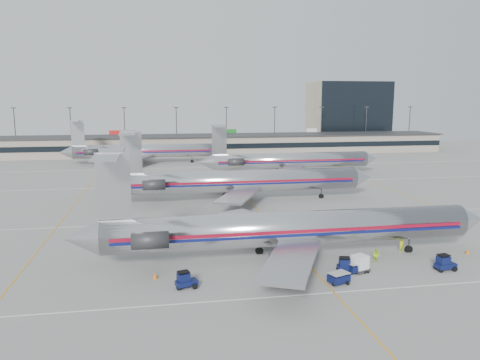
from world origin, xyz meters
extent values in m
plane|color=gray|center=(0.00, 0.00, 0.00)|extent=(260.00, 260.00, 0.00)
cube|color=silver|center=(0.00, 10.00, 0.01)|extent=(160.00, 0.15, 0.02)
cube|color=gray|center=(0.00, 98.00, 3.00)|extent=(160.00, 16.00, 6.00)
cube|color=black|center=(0.00, 89.90, 3.20)|extent=(160.00, 0.20, 1.60)
cube|color=#2D2D30|center=(0.00, 98.00, 6.10)|extent=(162.00, 17.00, 0.30)
cylinder|color=#38383D|center=(-63.00, 112.00, 7.50)|extent=(0.30, 0.30, 15.00)
cube|color=#2D2D30|center=(-63.00, 112.00, 15.10)|extent=(1.60, 0.40, 0.35)
cylinder|color=#38383D|center=(-45.00, 112.00, 7.50)|extent=(0.30, 0.30, 15.00)
cube|color=#2D2D30|center=(-45.00, 112.00, 15.10)|extent=(1.60, 0.40, 0.35)
cylinder|color=#38383D|center=(-27.00, 112.00, 7.50)|extent=(0.30, 0.30, 15.00)
cube|color=#2D2D30|center=(-27.00, 112.00, 15.10)|extent=(1.60, 0.40, 0.35)
cylinder|color=#38383D|center=(-9.00, 112.00, 7.50)|extent=(0.30, 0.30, 15.00)
cube|color=#2D2D30|center=(-9.00, 112.00, 15.10)|extent=(1.60, 0.40, 0.35)
cylinder|color=#38383D|center=(9.00, 112.00, 7.50)|extent=(0.30, 0.30, 15.00)
cube|color=#2D2D30|center=(9.00, 112.00, 15.10)|extent=(1.60, 0.40, 0.35)
cylinder|color=#38383D|center=(27.00, 112.00, 7.50)|extent=(0.30, 0.30, 15.00)
cube|color=#2D2D30|center=(27.00, 112.00, 15.10)|extent=(1.60, 0.40, 0.35)
cylinder|color=#38383D|center=(45.00, 112.00, 7.50)|extent=(0.30, 0.30, 15.00)
cube|color=#2D2D30|center=(45.00, 112.00, 15.10)|extent=(1.60, 0.40, 0.35)
cylinder|color=#38383D|center=(63.00, 112.00, 7.50)|extent=(0.30, 0.30, 15.00)
cube|color=#2D2D30|center=(63.00, 112.00, 15.10)|extent=(1.60, 0.40, 0.35)
cylinder|color=#38383D|center=(81.00, 112.00, 7.50)|extent=(0.30, 0.30, 15.00)
cube|color=#2D2D30|center=(81.00, 112.00, 15.10)|extent=(1.60, 0.40, 0.35)
cube|color=tan|center=(62.00, 128.00, 12.50)|extent=(30.00, 20.00, 25.00)
cylinder|color=silver|center=(-1.39, -8.44, 3.57)|extent=(40.79, 3.77, 3.77)
cone|color=silver|center=(20.64, -8.44, 3.57)|extent=(3.26, 3.77, 3.77)
cone|color=#A9A9AE|center=(-23.62, -8.44, 3.57)|extent=(3.67, 3.77, 3.77)
cube|color=maroon|center=(-1.39, -10.34, 3.72)|extent=(38.75, 0.05, 0.36)
cube|color=#0C1254|center=(-1.39, -10.34, 3.31)|extent=(38.75, 0.05, 0.29)
cube|color=#A9A9AE|center=(-3.43, -1.30, 2.55)|extent=(9.48, 13.82, 0.33)
cube|color=#A9A9AE|center=(-3.43, -15.58, 2.55)|extent=(9.48, 13.82, 0.33)
cube|color=#A9A9AE|center=(-20.25, -8.44, 8.92)|extent=(3.47, 0.25, 6.93)
cube|color=#A9A9AE|center=(-20.56, -8.44, 12.19)|extent=(2.45, 10.71, 0.18)
cylinder|color=#2D2D30|center=(-16.68, -5.53, 3.88)|extent=(3.67, 1.73, 1.73)
cylinder|color=#2D2D30|center=(-16.68, -11.35, 3.88)|extent=(3.67, 1.73, 1.73)
cylinder|color=#2D2D30|center=(12.89, -8.44, 0.84)|extent=(0.20, 0.20, 1.68)
cylinder|color=#2D2D30|center=(-4.45, -10.89, 0.84)|extent=(0.20, 0.20, 1.68)
cylinder|color=#2D2D30|center=(-4.45, -5.99, 0.84)|extent=(0.20, 0.20, 1.68)
cylinder|color=black|center=(12.89, -8.44, 0.36)|extent=(0.92, 0.31, 0.92)
cylinder|color=silver|center=(-1.07, 22.75, 3.60)|extent=(41.16, 3.81, 3.81)
cone|color=silver|center=(21.16, 22.75, 3.60)|extent=(3.29, 3.81, 3.81)
cone|color=#A9A9AE|center=(-23.50, 22.75, 3.60)|extent=(3.70, 3.81, 3.81)
cube|color=maroon|center=(-1.07, 20.84, 3.76)|extent=(39.10, 0.05, 0.36)
cube|color=#0C1254|center=(-1.07, 20.84, 3.34)|extent=(39.10, 0.05, 0.29)
cube|color=#A9A9AE|center=(-3.12, 29.95, 2.57)|extent=(9.57, 13.95, 0.33)
cube|color=#A9A9AE|center=(-3.12, 15.55, 2.57)|extent=(9.57, 13.95, 0.33)
cube|color=#A9A9AE|center=(-20.10, 22.75, 9.00)|extent=(3.50, 0.26, 7.00)
cube|color=#A9A9AE|center=(-20.41, 22.75, 12.30)|extent=(2.47, 10.80, 0.19)
cylinder|color=#2D2D30|center=(-16.50, 25.68, 3.91)|extent=(3.70, 1.75, 1.75)
cylinder|color=#2D2D30|center=(-16.50, 19.82, 3.91)|extent=(3.70, 1.75, 1.75)
cylinder|color=#2D2D30|center=(13.34, 22.75, 0.85)|extent=(0.21, 0.21, 1.70)
cylinder|color=#2D2D30|center=(-4.15, 20.28, 0.85)|extent=(0.21, 0.21, 1.70)
cylinder|color=#2D2D30|center=(-4.15, 25.22, 0.85)|extent=(0.21, 0.21, 1.70)
cylinder|color=black|center=(13.34, 22.75, 0.36)|extent=(0.93, 0.31, 0.93)
cylinder|color=silver|center=(15.53, 50.11, 3.45)|extent=(37.47, 3.65, 3.65)
cone|color=silver|center=(35.84, 50.11, 3.45)|extent=(3.16, 3.65, 3.65)
cone|color=#A9A9AE|center=(-4.98, 50.11, 3.45)|extent=(3.55, 3.65, 3.65)
cube|color=maroon|center=(15.53, 48.28, 3.60)|extent=(35.59, 0.05, 0.35)
cube|color=#0C1254|center=(15.53, 48.28, 3.20)|extent=(35.59, 0.05, 0.28)
cube|color=#A9A9AE|center=(13.55, 57.01, 2.46)|extent=(9.17, 13.37, 0.32)
cube|color=#A9A9AE|center=(13.55, 43.21, 2.46)|extent=(9.17, 13.37, 0.32)
cube|color=#A9A9AE|center=(-1.73, 50.11, 8.63)|extent=(3.35, 0.25, 6.70)
cube|color=#A9A9AE|center=(-2.02, 50.11, 11.78)|extent=(2.37, 10.35, 0.18)
cylinder|color=#2D2D30|center=(1.72, 52.92, 3.75)|extent=(3.55, 1.68, 1.68)
cylinder|color=#2D2D30|center=(1.72, 47.30, 3.75)|extent=(3.55, 1.68, 1.68)
cylinder|color=#2D2D30|center=(28.34, 50.11, 0.81)|extent=(0.20, 0.20, 1.63)
cylinder|color=#2D2D30|center=(12.57, 47.74, 0.81)|extent=(0.20, 0.20, 1.63)
cylinder|color=#2D2D30|center=(12.57, 52.48, 0.81)|extent=(0.20, 0.20, 1.63)
cylinder|color=black|center=(28.34, 50.11, 0.35)|extent=(0.89, 0.30, 0.89)
cylinder|color=silver|center=(-19.38, 76.52, 3.55)|extent=(38.56, 3.75, 3.75)
cone|color=silver|center=(1.52, 76.52, 3.55)|extent=(3.25, 3.75, 3.75)
cone|color=#A9A9AE|center=(-40.49, 76.52, 3.55)|extent=(3.65, 3.75, 3.75)
cube|color=maroon|center=(-19.38, 74.63, 3.70)|extent=(36.63, 0.05, 0.36)
cube|color=#0C1254|center=(-19.38, 74.63, 3.30)|extent=(36.63, 0.05, 0.28)
cube|color=#A9A9AE|center=(-21.41, 83.62, 2.54)|extent=(9.44, 13.76, 0.32)
cube|color=#A9A9AE|center=(-21.41, 69.41, 2.54)|extent=(9.44, 13.76, 0.32)
cube|color=#A9A9AE|center=(-37.14, 76.52, 8.88)|extent=(3.45, 0.25, 6.90)
cube|color=#A9A9AE|center=(-37.44, 76.52, 12.13)|extent=(2.44, 10.65, 0.18)
cylinder|color=#2D2D30|center=(-33.59, 79.41, 3.86)|extent=(3.65, 1.72, 1.72)
cylinder|color=#2D2D30|center=(-33.59, 73.62, 3.86)|extent=(3.65, 1.72, 1.72)
cylinder|color=#2D2D30|center=(-6.19, 76.52, 0.84)|extent=(0.20, 0.20, 1.67)
cylinder|color=#2D2D30|center=(-22.43, 74.08, 0.84)|extent=(0.20, 0.20, 1.67)
cylinder|color=#2D2D30|center=(-22.43, 78.95, 0.84)|extent=(0.20, 0.20, 1.67)
cylinder|color=black|center=(-6.19, 76.52, 0.36)|extent=(0.91, 0.30, 0.91)
cube|color=#0B113C|center=(-13.36, -14.54, 0.51)|extent=(2.24, 1.53, 0.46)
cube|color=#0B113C|center=(-13.64, -14.54, 1.06)|extent=(1.32, 1.19, 0.83)
cube|color=black|center=(-13.64, -14.54, 1.62)|extent=(1.26, 1.14, 0.07)
cylinder|color=black|center=(-12.62, -14.08, 0.26)|extent=(0.52, 0.17, 0.52)
cylinder|color=black|center=(-12.62, -15.00, 0.26)|extent=(0.52, 0.17, 0.52)
cylinder|color=black|center=(-14.10, -14.08, 0.26)|extent=(0.52, 0.17, 0.52)
cylinder|color=black|center=(-14.10, -15.00, 0.26)|extent=(0.52, 0.17, 0.52)
cube|color=#0B113C|center=(3.24, -13.20, 0.49)|extent=(2.12, 1.37, 0.44)
cube|color=#0B113C|center=(2.98, -13.20, 1.02)|extent=(1.23, 1.10, 0.80)
cube|color=black|center=(2.98, -13.20, 1.56)|extent=(1.18, 1.04, 0.07)
cylinder|color=black|center=(3.96, -12.75, 0.25)|extent=(0.50, 0.16, 0.50)
cylinder|color=black|center=(3.96, -13.64, 0.25)|extent=(0.50, 0.16, 0.50)
cylinder|color=black|center=(2.53, -12.75, 0.25)|extent=(0.50, 0.16, 0.50)
cylinder|color=black|center=(2.53, -13.64, 0.25)|extent=(0.50, 0.16, 0.50)
cube|color=#0B113C|center=(13.55, -14.60, 0.54)|extent=(2.27, 1.35, 0.49)
cube|color=#0B113C|center=(13.26, -14.60, 1.12)|extent=(1.29, 1.12, 0.88)
cube|color=black|center=(13.26, -14.60, 1.70)|extent=(1.23, 1.07, 0.08)
cylinder|color=black|center=(14.33, -14.11, 0.27)|extent=(0.55, 0.18, 0.55)
cylinder|color=black|center=(14.33, -15.08, 0.27)|extent=(0.55, 0.18, 0.55)
cylinder|color=black|center=(12.77, -14.11, 0.27)|extent=(0.55, 0.18, 0.55)
cylinder|color=black|center=(12.77, -15.08, 0.27)|extent=(0.55, 0.18, 0.55)
cube|color=#0B113C|center=(4.15, -13.47, 0.53)|extent=(2.07, 1.65, 0.67)
cube|color=#979797|center=(4.15, -13.47, 1.01)|extent=(2.07, 1.65, 0.06)
cylinder|color=black|center=(4.83, -12.94, 0.17)|extent=(0.35, 0.13, 0.35)
cylinder|color=black|center=(4.83, -14.00, 0.17)|extent=(0.35, 0.13, 0.35)
cylinder|color=black|center=(3.48, -12.94, 0.17)|extent=(0.35, 0.13, 0.35)
cylinder|color=black|center=(3.48, -14.00, 0.17)|extent=(0.35, 0.13, 0.35)
cube|color=#0B113C|center=(1.24, -16.01, 0.56)|extent=(2.27, 1.92, 0.71)
cube|color=#979797|center=(1.24, -16.01, 1.06)|extent=(2.27, 1.92, 0.06)
cylinder|color=black|center=(1.95, -15.46, 0.18)|extent=(0.36, 0.14, 0.36)
cylinder|color=black|center=(1.95, -16.57, 0.18)|extent=(0.36, 0.14, 0.36)
cylinder|color=black|center=(0.53, -15.46, 0.18)|extent=(0.36, 0.14, 0.36)
cylinder|color=black|center=(0.53, -16.57, 0.18)|extent=(0.36, 0.14, 0.36)
cube|color=#2D2D30|center=(4.58, -13.41, 0.23)|extent=(2.08, 1.92, 0.28)
cube|color=silver|center=(4.58, -13.41, 1.08)|extent=(1.79, 1.73, 1.41)
cylinder|color=black|center=(5.23, -12.85, 0.11)|extent=(0.23, 0.11, 0.23)
cylinder|color=black|center=(5.23, -13.98, 0.11)|extent=(0.23, 0.11, 0.23)
cylinder|color=black|center=(3.92, -12.85, 0.11)|extent=(0.23, 0.11, 0.23)
cylinder|color=black|center=(3.92, -13.98, 0.11)|extent=(0.23, 0.11, 0.23)
cube|color=#979797|center=(0.41, -6.20, 0.42)|extent=(3.41, 1.31, 0.47)
cube|color=#2D2D30|center=(0.97, -6.20, 1.50)|extent=(3.44, 0.94, 1.21)
cylinder|color=black|center=(1.63, -5.69, 0.23)|extent=(0.47, 0.15, 0.47)
cylinder|color=black|center=(1.63, -6.72, 0.23)|extent=(0.47, 0.15, 0.47)
cylinder|color=black|center=(-0.81, -5.69, 0.23)|extent=(0.47, 0.15, 0.47)
cylinder|color=black|center=(-0.81, -6.72, 0.23)|extent=(0.47, 0.15, 0.47)
imported|color=#BFCF13|center=(12.06, -8.27, 0.91)|extent=(0.75, 0.59, 1.82)
imported|color=#BBEA16|center=(7.53, -11.05, 0.78)|extent=(0.95, 0.95, 1.56)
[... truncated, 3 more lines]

